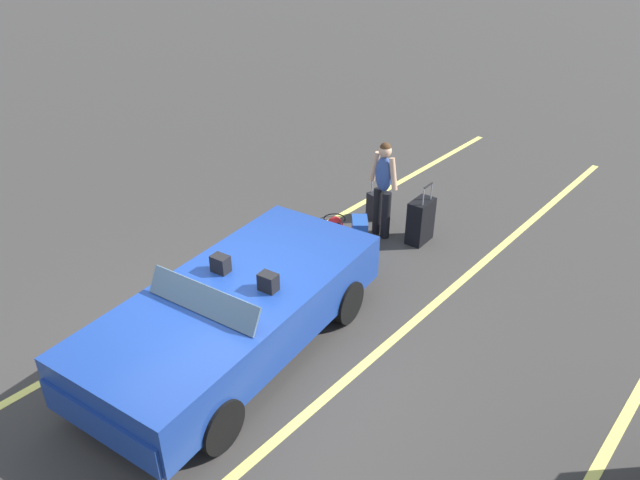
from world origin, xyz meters
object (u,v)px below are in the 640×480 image
at_px(convertible_car, 224,321).
at_px(suitcase_medium_bright, 359,237).
at_px(traveler_person, 383,185).
at_px(duffel_bag, 334,228).
at_px(suitcase_large_black, 420,221).
at_px(suitcase_small_carryon, 377,205).

bearing_deg(convertible_car, suitcase_medium_bright, 177.92).
bearing_deg(traveler_person, duffel_bag, -36.49).
distance_m(convertible_car, traveler_person, 3.82).
bearing_deg(suitcase_medium_bright, duffel_bag, -55.58).
bearing_deg(suitcase_large_black, suitcase_medium_bright, 59.70).
height_order(suitcase_large_black, suitcase_medium_bright, suitcase_large_black).
bearing_deg(duffel_bag, suitcase_medium_bright, 74.45).
bearing_deg(suitcase_large_black, traveler_person, 19.79).
distance_m(convertible_car, suitcase_medium_bright, 3.09).
bearing_deg(suitcase_large_black, convertible_car, 83.89).
relative_size(suitcase_large_black, suitcase_small_carryon, 1.31).
xyz_separation_m(convertible_car, traveler_person, (-3.79, -0.40, 0.34)).
xyz_separation_m(suitcase_small_carryon, duffel_bag, (1.01, -0.15, -0.09)).
bearing_deg(duffel_bag, convertible_car, 16.51).
distance_m(suitcase_medium_bright, duffel_bag, 0.70).
xyz_separation_m(suitcase_medium_bright, suitcase_small_carryon, (-1.19, -0.51, -0.06)).
height_order(suitcase_medium_bright, duffel_bag, suitcase_medium_bright).
distance_m(suitcase_small_carryon, duffel_bag, 1.02).
height_order(suitcase_large_black, suitcase_small_carryon, suitcase_large_black).
height_order(suitcase_large_black, traveler_person, traveler_person).
bearing_deg(suitcase_medium_bright, traveler_person, -122.50).
height_order(suitcase_small_carryon, duffel_bag, suitcase_small_carryon).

